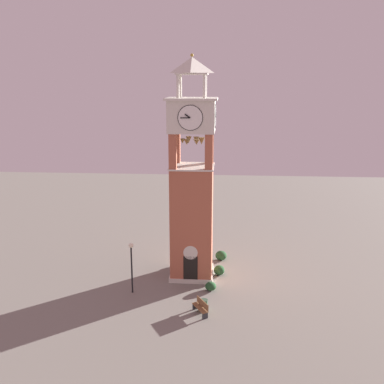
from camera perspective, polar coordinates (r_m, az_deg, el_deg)
ground at (r=36.80m, az=0.00°, el=-10.56°), size 80.00×80.00×0.00m
clock_tower at (r=34.47m, az=0.00°, el=0.17°), size 3.80×3.80×17.26m
park_bench at (r=31.00m, az=1.15°, el=-14.53°), size 1.19×1.60×0.95m
lamp_post at (r=33.16m, az=-7.78°, el=-8.46°), size 0.36×0.36×3.89m
trash_bin at (r=31.41m, az=1.56°, el=-14.30°), size 0.52×0.52×0.80m
shrub_near_entry at (r=36.69m, az=3.51°, el=-9.97°), size 0.88×0.88×0.80m
shrub_left_of_tower at (r=39.58m, az=3.75°, el=-8.13°), size 0.99×0.99×0.81m
shrub_behind_bench at (r=34.20m, az=2.41°, el=-11.98°), size 0.84×0.84×0.64m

